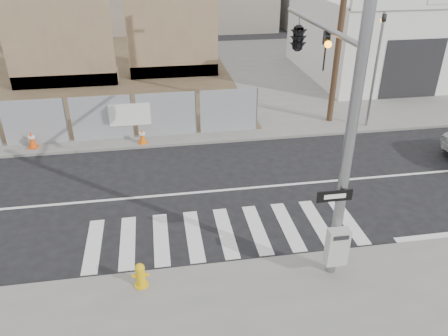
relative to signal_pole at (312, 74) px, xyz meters
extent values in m
plane|color=black|center=(-2.49, 2.05, -4.78)|extent=(100.00, 100.00, 0.00)
cube|color=slate|center=(-2.49, 16.05, -4.72)|extent=(50.00, 20.00, 0.12)
cylinder|color=gray|center=(0.01, -2.75, -1.16)|extent=(0.26, 0.26, 7.00)
cylinder|color=gray|center=(0.01, -0.15, 1.34)|extent=(0.14, 5.20, 0.14)
cube|color=#B2B2AF|center=(-0.04, -3.03, -3.64)|extent=(0.55, 0.30, 1.05)
cube|color=black|center=(-0.24, -2.91, -2.16)|extent=(0.90, 0.03, 0.30)
cube|color=silver|center=(-0.24, -2.93, -2.16)|extent=(0.55, 0.01, 0.12)
imported|color=black|center=(0.01, -0.75, 0.79)|extent=(0.16, 0.20, 1.00)
imported|color=black|center=(0.01, 1.45, 0.79)|extent=(0.53, 2.48, 1.00)
cylinder|color=gray|center=(5.51, 6.65, -2.06)|extent=(0.12, 0.12, 5.20)
imported|color=black|center=(5.51, 6.65, 0.44)|extent=(0.16, 0.20, 1.00)
cube|color=#7C5F4A|center=(-9.49, 15.05, -0.66)|extent=(6.00, 0.50, 8.00)
cube|color=#7C5F4A|center=(-9.49, 15.45, -4.26)|extent=(6.00, 1.30, 0.80)
cube|color=#7C5F4A|center=(-2.99, 16.05, -0.66)|extent=(5.50, 0.50, 8.00)
cube|color=#7C5F4A|center=(-2.99, 16.45, -4.26)|extent=(5.50, 1.30, 0.80)
cube|color=silver|center=(11.51, 15.05, -2.26)|extent=(12.00, 10.00, 4.80)
cube|color=black|center=(9.51, 10.03, -3.06)|extent=(3.40, 0.06, 3.20)
cylinder|color=#453020|center=(4.01, 7.55, 0.34)|extent=(0.28, 0.28, 10.00)
cylinder|color=#E2AE0C|center=(-5.06, -2.50, -4.64)|extent=(0.48, 0.48, 0.04)
cylinder|color=#E2AE0C|center=(-5.06, -2.50, -4.38)|extent=(0.31, 0.31, 0.55)
sphere|color=#E2AE0C|center=(-5.06, -2.50, -4.09)|extent=(0.26, 0.26, 0.26)
cylinder|color=#E2AE0C|center=(-5.21, -2.50, -4.33)|extent=(0.16, 0.14, 0.10)
cylinder|color=#E2AE0C|center=(-4.92, -2.50, -4.33)|extent=(0.16, 0.14, 0.10)
cube|color=#DE480B|center=(-9.65, 6.67, -4.64)|extent=(0.49, 0.49, 0.03)
cone|color=#DE480B|center=(-9.65, 6.67, -4.28)|extent=(0.44, 0.44, 0.76)
cylinder|color=silver|center=(-9.65, 6.67, -4.17)|extent=(0.29, 0.29, 0.09)
cube|color=orange|center=(-5.02, 6.36, -4.65)|extent=(0.46, 0.46, 0.03)
cone|color=orange|center=(-5.02, 6.36, -4.31)|extent=(0.41, 0.41, 0.69)
cylinder|color=silver|center=(-5.02, 6.36, -4.22)|extent=(0.27, 0.27, 0.08)
camera|label=1|loc=(-4.34, -11.30, 3.42)|focal=35.00mm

